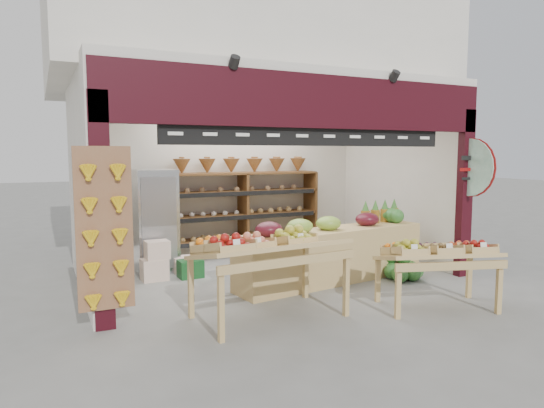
{
  "coord_description": "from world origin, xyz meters",
  "views": [
    {
      "loc": [
        -3.35,
        -6.64,
        1.97
      ],
      "look_at": [
        -0.25,
        -0.2,
        1.22
      ],
      "focal_mm": 32.0,
      "sensor_mm": 36.0,
      "label": 1
    }
  ],
  "objects_px": {
    "refrigerator": "(155,221)",
    "display_table_left": "(257,247)",
    "watermelon_pile": "(402,268)",
    "display_table_right": "(437,253)",
    "cardboard_stack": "(170,264)",
    "mid_counter": "(332,253)",
    "back_shelving": "(243,194)"
  },
  "relations": [
    {
      "from": "refrigerator",
      "to": "display_table_left",
      "type": "distance_m",
      "value": 2.91
    },
    {
      "from": "refrigerator",
      "to": "watermelon_pile",
      "type": "height_order",
      "value": "refrigerator"
    },
    {
      "from": "display_table_right",
      "to": "watermelon_pile",
      "type": "bearing_deg",
      "value": 65.8
    },
    {
      "from": "cardboard_stack",
      "to": "mid_counter",
      "type": "distance_m",
      "value": 2.57
    },
    {
      "from": "refrigerator",
      "to": "mid_counter",
      "type": "bearing_deg",
      "value": -39.85
    },
    {
      "from": "refrigerator",
      "to": "cardboard_stack",
      "type": "height_order",
      "value": "refrigerator"
    },
    {
      "from": "cardboard_stack",
      "to": "mid_counter",
      "type": "height_order",
      "value": "mid_counter"
    },
    {
      "from": "mid_counter",
      "to": "back_shelving",
      "type": "bearing_deg",
      "value": 101.68
    },
    {
      "from": "mid_counter",
      "to": "watermelon_pile",
      "type": "bearing_deg",
      "value": -17.89
    },
    {
      "from": "mid_counter",
      "to": "watermelon_pile",
      "type": "height_order",
      "value": "mid_counter"
    },
    {
      "from": "cardboard_stack",
      "to": "mid_counter",
      "type": "bearing_deg",
      "value": -30.25
    },
    {
      "from": "refrigerator",
      "to": "display_table_right",
      "type": "relative_size",
      "value": 1.07
    },
    {
      "from": "display_table_right",
      "to": "mid_counter",
      "type": "bearing_deg",
      "value": 106.44
    },
    {
      "from": "display_table_right",
      "to": "watermelon_pile",
      "type": "relative_size",
      "value": 2.38
    },
    {
      "from": "mid_counter",
      "to": "display_table_left",
      "type": "xyz_separation_m",
      "value": [
        -1.71,
        -1.01,
        0.41
      ]
    },
    {
      "from": "cardboard_stack",
      "to": "watermelon_pile",
      "type": "distance_m",
      "value": 3.68
    },
    {
      "from": "display_table_right",
      "to": "watermelon_pile",
      "type": "height_order",
      "value": "display_table_right"
    },
    {
      "from": "cardboard_stack",
      "to": "display_table_left",
      "type": "bearing_deg",
      "value": -77.76
    },
    {
      "from": "watermelon_pile",
      "to": "mid_counter",
      "type": "bearing_deg",
      "value": 162.11
    },
    {
      "from": "refrigerator",
      "to": "display_table_right",
      "type": "xyz_separation_m",
      "value": [
        2.8,
        -3.51,
        -0.13
      ]
    },
    {
      "from": "mid_counter",
      "to": "cardboard_stack",
      "type": "bearing_deg",
      "value": 149.75
    },
    {
      "from": "back_shelving",
      "to": "refrigerator",
      "type": "height_order",
      "value": "back_shelving"
    },
    {
      "from": "cardboard_stack",
      "to": "display_table_left",
      "type": "relative_size",
      "value": 0.52
    },
    {
      "from": "refrigerator",
      "to": "mid_counter",
      "type": "xyz_separation_m",
      "value": [
        2.31,
        -1.84,
        -0.41
      ]
    },
    {
      "from": "back_shelving",
      "to": "display_table_left",
      "type": "bearing_deg",
      "value": -109.75
    },
    {
      "from": "display_table_left",
      "to": "display_table_right",
      "type": "height_order",
      "value": "display_table_left"
    },
    {
      "from": "mid_counter",
      "to": "display_table_left",
      "type": "relative_size",
      "value": 1.79
    },
    {
      "from": "cardboard_stack",
      "to": "back_shelving",
      "type": "bearing_deg",
      "value": 32.5
    },
    {
      "from": "mid_counter",
      "to": "display_table_right",
      "type": "distance_m",
      "value": 1.76
    },
    {
      "from": "refrigerator",
      "to": "watermelon_pile",
      "type": "relative_size",
      "value": 2.54
    },
    {
      "from": "back_shelving",
      "to": "watermelon_pile",
      "type": "height_order",
      "value": "back_shelving"
    },
    {
      "from": "back_shelving",
      "to": "display_table_right",
      "type": "height_order",
      "value": "back_shelving"
    }
  ]
}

